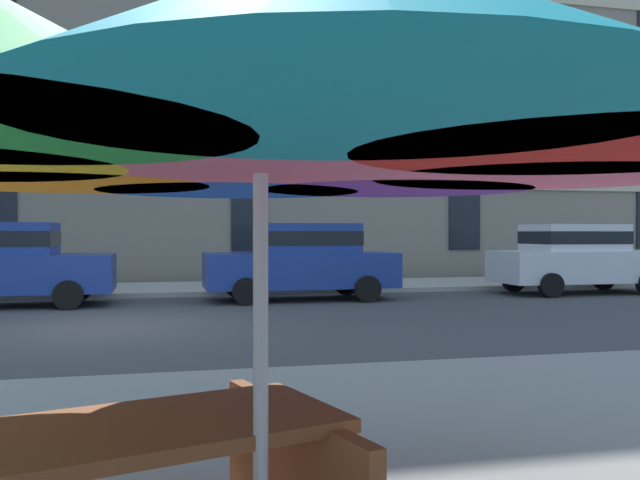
# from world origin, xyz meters

# --- Properties ---
(ground_plane) EXTENTS (120.00, 120.00, 0.00)m
(ground_plane) POSITION_xyz_m (0.00, 0.00, 0.00)
(ground_plane) COLOR #424244
(sidewalk_far) EXTENTS (56.00, 3.60, 0.12)m
(sidewalk_far) POSITION_xyz_m (0.00, 6.80, 0.06)
(sidewalk_far) COLOR #B2ADA3
(sidewalk_far) RESTS_ON ground
(apartment_building) EXTENTS (43.00, 12.08, 16.00)m
(apartment_building) POSITION_xyz_m (0.00, 14.99, 8.00)
(apartment_building) COLOR gray
(apartment_building) RESTS_ON ground
(sedan_blue) EXTENTS (4.40, 1.98, 1.78)m
(sedan_blue) POSITION_xyz_m (-2.31, 3.70, 0.95)
(sedan_blue) COLOR navy
(sedan_blue) RESTS_ON ground
(sedan_blue_midblock) EXTENTS (4.40, 1.98, 1.78)m
(sedan_blue_midblock) POSITION_xyz_m (4.15, 3.70, 0.95)
(sedan_blue_midblock) COLOR navy
(sedan_blue_midblock) RESTS_ON ground
(sedan_white) EXTENTS (4.40, 1.98, 1.78)m
(sedan_white) POSITION_xyz_m (11.39, 3.70, 0.95)
(sedan_white) COLOR silver
(sedan_white) RESTS_ON ground
(patio_umbrella) EXTENTS (3.94, 3.94, 2.27)m
(patio_umbrella) POSITION_xyz_m (1.32, -9.00, 2.00)
(patio_umbrella) COLOR silver
(patio_umbrella) RESTS_ON ground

